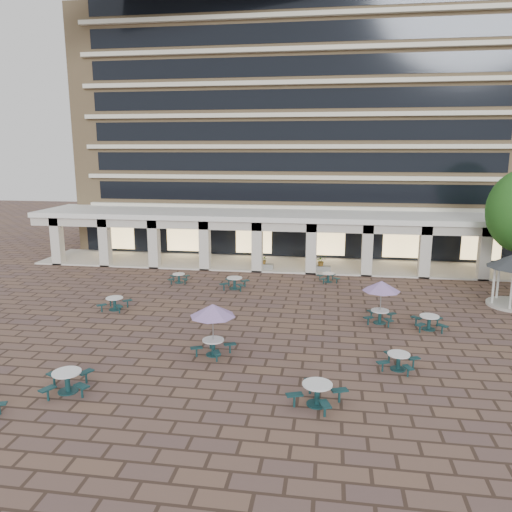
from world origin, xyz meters
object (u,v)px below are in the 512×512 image
Objects in this scene: picnic_table_1 at (67,380)px; planter_left at (264,265)px; planter_right at (321,265)px; picnic_table_2 at (317,392)px.

planter_left is (4.99, 21.43, -0.07)m from picnic_table_1.
planter_right reaches higher than planter_left.
planter_right is at bearing 0.00° from planter_left.
picnic_table_2 is 20.97m from planter_right.
planter_right is at bearing 115.85° from picnic_table_2.
planter_left reaches higher than picnic_table_1.
picnic_table_1 is 23.45m from planter_right.
planter_left is (-4.90, 20.96, -0.08)m from picnic_table_2.
picnic_table_1 is 1.54× the size of planter_left.
planter_right is (4.53, 0.00, 0.11)m from planter_left.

